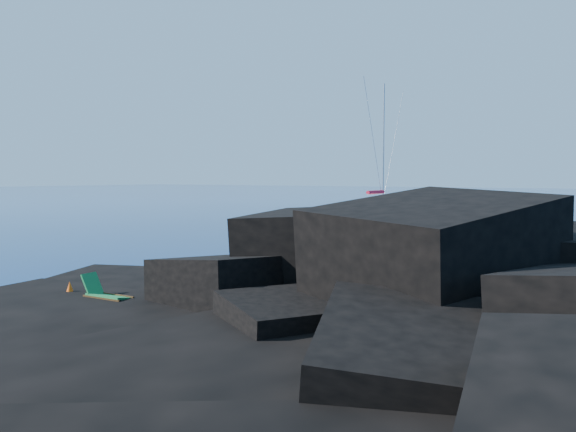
# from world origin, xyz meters

# --- Properties ---
(headland) EXTENTS (24.00, 24.00, 3.60)m
(headland) POSITION_xyz_m (13.00, 3.00, 0.00)
(headland) COLOR black
(headland) RESTS_ON ground
(beach) EXTENTS (9.08, 6.86, 0.70)m
(beach) POSITION_xyz_m (4.50, 0.50, 0.00)
(beach) COLOR black
(beach) RESTS_ON ground
(surf_foam) EXTENTS (10.00, 8.00, 0.06)m
(surf_foam) POSITION_xyz_m (5.00, 5.00, 0.00)
(surf_foam) COLOR white
(surf_foam) RESTS_ON ground
(sailboat) EXTENTS (3.15, 13.41, 13.99)m
(sailboat) POSITION_xyz_m (-6.87, 47.36, 0.00)
(sailboat) COLOR white
(sailboat) RESTS_ON ground
(deck_chair) EXTENTS (1.45, 0.70, 0.97)m
(deck_chair) POSITION_xyz_m (5.26, 1.38, 0.84)
(deck_chair) COLOR #197439
(deck_chair) RESTS_ON beach
(towel) EXTENTS (1.85, 0.96, 0.05)m
(towel) POSITION_xyz_m (2.20, 0.75, 0.37)
(towel) COLOR white
(towel) RESTS_ON beach
(sunbather) EXTENTS (1.73, 0.54, 0.24)m
(sunbather) POSITION_xyz_m (2.20, 0.75, 0.52)
(sunbather) COLOR tan
(sunbather) RESTS_ON towel
(marker_cone) EXTENTS (0.40, 0.40, 0.57)m
(marker_cone) POSITION_xyz_m (3.68, 1.30, 0.63)
(marker_cone) COLOR #F9570D
(marker_cone) RESTS_ON beach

